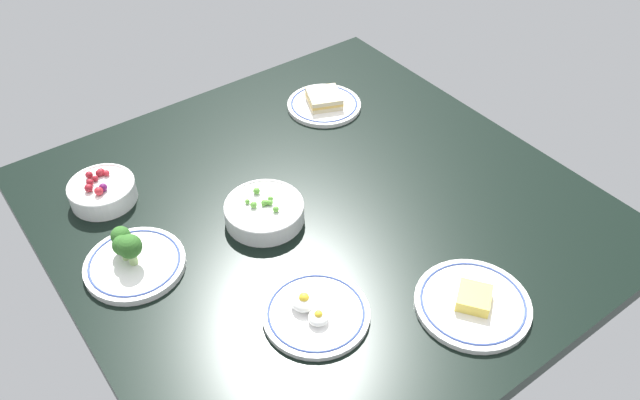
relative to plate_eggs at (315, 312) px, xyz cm
name	(u,v)px	position (x,y,z in cm)	size (l,w,h in cm)	color
dining_table	(320,213)	(-24.60, 19.35, -2.98)	(116.52, 114.88, 4.00)	black
plate_eggs	(315,312)	(0.00, 0.00, 0.00)	(20.98, 20.98, 4.74)	white
plate_broccoli	(132,259)	(-32.85, -22.80, 1.21)	(20.96, 20.96, 8.93)	white
bowl_peas	(264,211)	(-28.54, 6.82, 1.49)	(17.85, 17.85, 5.77)	white
plate_cheese	(473,303)	(16.48, 26.27, -0.01)	(22.89, 22.89, 3.81)	white
plate_sandwich	(324,103)	(-56.66, 44.39, 0.33)	(20.30, 20.30, 4.37)	white
bowl_berries	(102,191)	(-56.26, -19.61, 1.74)	(15.30, 15.30, 6.52)	white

